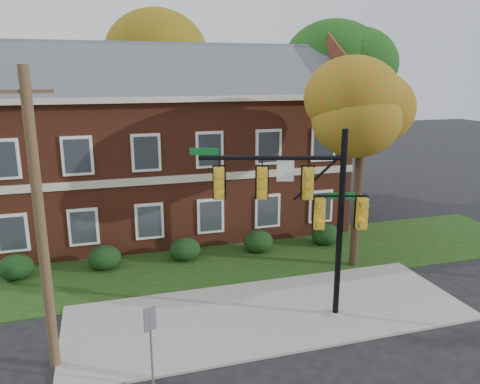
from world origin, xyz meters
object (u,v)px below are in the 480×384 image
object	(u,v)px
hedge_right	(258,242)
hedge_far_left	(16,267)
hedge_left	(104,258)
apartment_building	(165,136)
tree_right_rear	(350,75)
hedge_center	(185,249)
tree_far_rear	(167,64)
sign_post	(151,334)
utility_pole	(41,225)
tree_near_right	(369,113)
hedge_far_right	(326,234)
traffic_signal	(306,204)

from	to	relation	value
hedge_right	hedge_far_left	bearing A→B (deg)	180.00
hedge_left	hedge_right	xyz separation A→B (m)	(7.00, 0.00, 0.00)
apartment_building	tree_right_rear	size ratio (longest dim) A/B	1.77
hedge_left	tree_right_rear	bearing A→B (deg)	22.42
hedge_center	tree_right_rear	distance (m)	14.94
tree_right_rear	tree_far_rear	size ratio (longest dim) A/B	0.92
tree_right_rear	sign_post	size ratio (longest dim) A/B	4.42
tree_right_rear	utility_pole	size ratio (longest dim) A/B	1.26
hedge_right	tree_right_rear	distance (m)	12.50
sign_post	tree_near_right	bearing A→B (deg)	6.05
apartment_building	tree_right_rear	world-z (taller)	tree_right_rear
hedge_far_left	hedge_far_right	distance (m)	14.00
sign_post	hedge_center	bearing A→B (deg)	49.55
hedge_center	tree_right_rear	size ratio (longest dim) A/B	0.13
traffic_signal	tree_near_right	bearing A→B (deg)	54.90
hedge_far_left	hedge_center	xyz separation A→B (m)	(7.00, 0.00, 0.00)
apartment_building	tree_far_rear	size ratio (longest dim) A/B	1.63
hedge_center	hedge_far_right	world-z (taller)	same
tree_right_rear	tree_far_rear	xyz separation A→B (m)	(-9.97, 6.98, 0.72)
hedge_far_right	tree_near_right	xyz separation A→B (m)	(0.22, -2.83, 6.14)
hedge_far_right	utility_pole	world-z (taller)	utility_pole
sign_post	hedge_left	bearing A→B (deg)	72.48
hedge_far_left	utility_pole	size ratio (longest dim) A/B	0.17
apartment_building	sign_post	size ratio (longest dim) A/B	7.82
hedge_far_left	hedge_center	world-z (taller)	same
tree_far_rear	hedge_far_right	bearing A→B (deg)	-66.63
tree_far_rear	sign_post	distance (m)	23.15
tree_far_rear	apartment_building	bearing A→B (deg)	-99.71
tree_far_rear	utility_pole	distance (m)	21.35
apartment_building	utility_pole	xyz separation A→B (m)	(-5.00, -12.03, -0.71)
hedge_center	utility_pole	bearing A→B (deg)	-126.44
sign_post	hedge_right	bearing A→B (deg)	30.68
hedge_right	sign_post	bearing A→B (deg)	-124.55
apartment_building	hedge_center	distance (m)	6.89
tree_right_rear	sign_post	xyz separation A→B (m)	(-13.72, -14.69, -6.49)
hedge_far_left	utility_pole	world-z (taller)	utility_pole
hedge_left	hedge_center	world-z (taller)	same
hedge_right	sign_post	size ratio (longest dim) A/B	0.58
hedge_far_left	sign_post	bearing A→B (deg)	-61.85
hedge_center	hedge_far_right	distance (m)	7.00
apartment_building	sign_post	distance (m)	14.44
hedge_left	hedge_far_right	distance (m)	10.50
tree_far_rear	tree_right_rear	bearing A→B (deg)	-35.00
tree_far_rear	traffic_signal	distance (m)	19.90
hedge_far_right	traffic_signal	distance (m)	8.13
tree_right_rear	apartment_building	bearing A→B (deg)	-175.67
hedge_far_left	traffic_signal	size ratio (longest dim) A/B	0.21
apartment_building	hedge_center	world-z (taller)	apartment_building
apartment_building	hedge_left	distance (m)	7.73
hedge_far_right	traffic_signal	bearing A→B (deg)	-123.05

